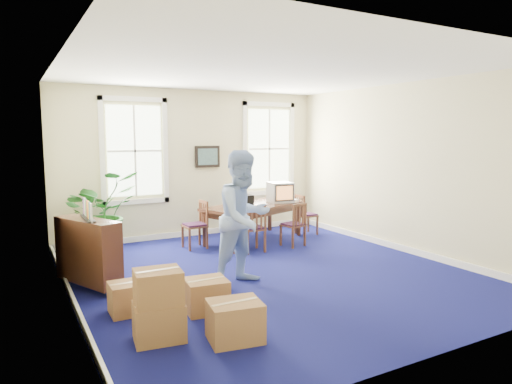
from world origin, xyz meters
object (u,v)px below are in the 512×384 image
credenza (88,256)px  crt_tv (280,192)px  man (244,218)px  conference_table (254,223)px  cardboard_boxes (174,297)px  chair_near_left (252,228)px  potted_plant (100,212)px

credenza → crt_tv: bearing=-4.2°
credenza → man: bearing=-47.8°
conference_table → cardboard_boxes: (-2.97, -3.55, 0.02)m
man → cardboard_boxes: bearing=-157.6°
conference_table → chair_near_left: bearing=-141.4°
conference_table → credenza: bearing=-177.8°
man → potted_plant: bearing=102.3°
conference_table → man: 2.88m
conference_table → chair_near_left: 0.90m
conference_table → potted_plant: bearing=149.3°
conference_table → crt_tv: size_ratio=4.35×
credenza → cardboard_boxes: 2.15m
man → cardboard_boxes: size_ratio=1.40×
man → potted_plant: (-1.55, 2.94, -0.22)m
crt_tv → chair_near_left: crt_tv is taller
credenza → cardboard_boxes: (0.59, -2.06, -0.06)m
conference_table → credenza: size_ratio=1.90×
chair_near_left → potted_plant: potted_plant is taller
man → cardboard_boxes: man is taller
chair_near_left → potted_plant: (-2.56, 1.32, 0.32)m
crt_tv → potted_plant: size_ratio=0.33×
chair_near_left → cardboard_boxes: (-2.50, -2.78, -0.05)m
man → potted_plant: 3.33m
cardboard_boxes → man: bearing=37.8°
conference_table → cardboard_boxes: bearing=-150.3°
conference_table → man: size_ratio=1.13×
man → credenza: bearing=140.9°
credenza → potted_plant: size_ratio=0.76×
man → credenza: man is taller
crt_tv → credenza: bearing=-152.1°
man → credenza: (-2.08, 0.91, -0.53)m
crt_tv → man: size_ratio=0.26×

